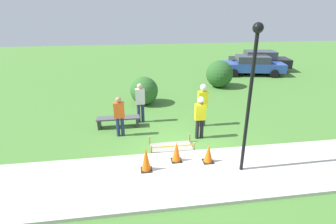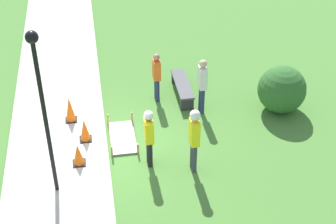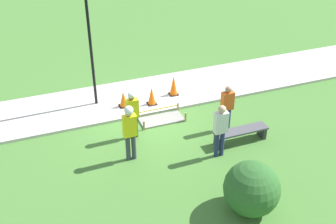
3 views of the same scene
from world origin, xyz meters
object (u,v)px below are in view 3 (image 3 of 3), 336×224
traffic_cone_sidewalk_edge (124,99)px  bystander_in_gray_shirt (221,128)px  worker_assistant (132,111)px  park_bench (241,133)px  bystander_in_orange_shirt (227,106)px  worker_supervisor (130,128)px  lamppost_near (89,31)px  traffic_cone_far_patch (152,96)px  traffic_cone_near_patch (174,85)px

traffic_cone_sidewalk_edge → bystander_in_gray_shirt: size_ratio=0.34×
bystander_in_gray_shirt → worker_assistant: bearing=-40.9°
park_bench → bystander_in_orange_shirt: size_ratio=1.10×
bystander_in_gray_shirt → worker_supervisor: bearing=-17.0°
lamppost_near → worker_assistant: bearing=106.0°
traffic_cone_sidewalk_edge → bystander_in_gray_shirt: bystander_in_gray_shirt is taller
bystander_in_orange_shirt → bystander_in_gray_shirt: 1.51m
traffic_cone_far_patch → traffic_cone_sidewalk_edge: bearing=-11.6°
traffic_cone_far_patch → bystander_in_gray_shirt: size_ratio=0.38×
traffic_cone_near_patch → bystander_in_orange_shirt: bearing=107.2°
traffic_cone_near_patch → bystander_in_gray_shirt: (0.04, 3.91, 0.53)m
traffic_cone_far_patch → park_bench: bearing=121.8°
worker_assistant → bystander_in_orange_shirt: (-3.04, 0.65, -0.09)m
traffic_cone_far_patch → worker_supervisor: 3.25m
bystander_in_orange_shirt → lamppost_near: size_ratio=0.38×
traffic_cone_near_patch → traffic_cone_far_patch: 1.08m
traffic_cone_far_patch → worker_assistant: 2.11m
park_bench → lamppost_near: lamppost_near is taller
bystander_in_orange_shirt → bystander_in_gray_shirt: bearing=54.8°
traffic_cone_near_patch → worker_supervisor: 4.12m
worker_supervisor → worker_assistant: size_ratio=1.10×
traffic_cone_sidewalk_edge → lamppost_near: size_ratio=0.14×
traffic_cone_sidewalk_edge → bystander_in_orange_shirt: 3.82m
traffic_cone_sidewalk_edge → traffic_cone_far_patch: bearing=168.4°
bystander_in_gray_shirt → lamppost_near: lamppost_near is taller
worker_supervisor → lamppost_near: lamppost_near is taller
traffic_cone_near_patch → lamppost_near: (2.90, -0.39, 2.40)m
traffic_cone_sidewalk_edge → bystander_in_orange_shirt: bearing=138.7°
traffic_cone_far_patch → bystander_in_gray_shirt: bearing=105.3°
traffic_cone_far_patch → lamppost_near: lamppost_near is taller
park_bench → traffic_cone_far_patch: bearing=-58.2°
bystander_in_gray_shirt → lamppost_near: (2.86, -4.30, 1.87)m
park_bench → worker_assistant: (3.14, -1.48, 0.68)m
traffic_cone_sidewalk_edge → worker_supervisor: (0.59, 2.95, 0.72)m
traffic_cone_sidewalk_edge → worker_assistant: worker_assistant is taller
worker_supervisor → bystander_in_orange_shirt: 3.47m
traffic_cone_near_patch → worker_supervisor: size_ratio=0.42×
bystander_in_orange_shirt → traffic_cone_near_patch: bearing=-72.8°
park_bench → bystander_in_gray_shirt: 1.26m
traffic_cone_sidewalk_edge → worker_assistant: bearing=84.0°
traffic_cone_near_patch → traffic_cone_sidewalk_edge: (2.01, 0.18, -0.08)m
worker_assistant → bystander_in_orange_shirt: size_ratio=1.05×
bystander_in_orange_shirt → worker_assistant: bearing=-12.1°
bystander_in_orange_shirt → park_bench: bearing=97.1°
traffic_cone_sidewalk_edge → park_bench: 4.44m
worker_assistant → lamppost_near: bearing=-74.0°
worker_supervisor → traffic_cone_near_patch: bearing=-129.7°
traffic_cone_sidewalk_edge → worker_assistant: size_ratio=0.36×
park_bench → bystander_in_gray_shirt: size_ratio=1.01×
worker_supervisor → worker_assistant: 1.17m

